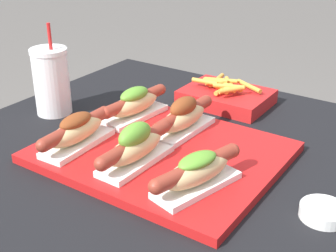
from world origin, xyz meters
The scene contains 9 objects.
serving_tray centered at (-0.06, 0.00, 0.70)m, with size 0.45×0.37×0.02m.
hot_dog_0 centered at (-0.20, -0.09, 0.74)m, with size 0.07×0.21×0.07m.
hot_dog_1 centered at (-0.06, -0.08, 0.74)m, with size 0.06×0.21×0.08m.
hot_dog_2 centered at (0.07, -0.08, 0.74)m, with size 0.10×0.20×0.06m.
hot_dog_3 centered at (-0.19, 0.09, 0.74)m, with size 0.07×0.21×0.07m.
hot_dog_4 centered at (-0.06, 0.09, 0.74)m, with size 0.07×0.21×0.08m.
sauce_bowl centered at (0.27, -0.02, 0.70)m, with size 0.08×0.08×0.02m.
drink_cup centered at (-0.40, 0.03, 0.77)m, with size 0.09×0.09×0.22m.
fries_basket centered at (-0.08, 0.32, 0.71)m, with size 0.21×0.16×0.06m.
Camera 1 is at (0.41, -0.67, 1.14)m, focal length 50.00 mm.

